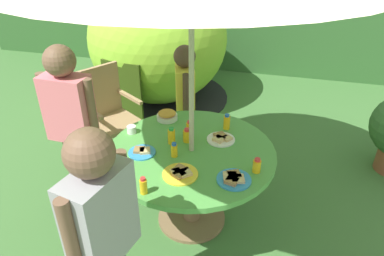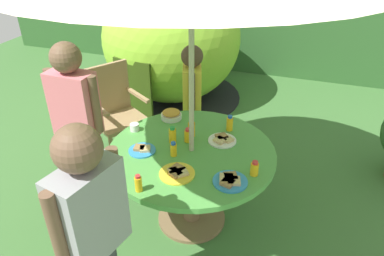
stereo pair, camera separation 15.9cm
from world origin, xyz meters
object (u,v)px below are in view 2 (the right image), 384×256
at_px(dome_tent, 172,40).
at_px(child_in_pink_shirt, 74,104).
at_px(wooden_chair, 115,109).
at_px(juice_bottle_mid_left, 173,135).
at_px(cup_near, 135,127).
at_px(child_in_grey_shirt, 90,211).
at_px(juice_bottle_far_left, 174,149).
at_px(snack_bowl, 171,115).
at_px(plate_front_edge, 222,140).
at_px(juice_bottle_near_right, 192,129).
at_px(juice_bottle_near_left, 230,123).
at_px(juice_bottle_spot_a, 138,184).
at_px(plate_far_right, 230,180).
at_px(child_in_yellow_shirt, 192,89).
at_px(plate_center_front, 177,173).
at_px(juice_bottle_mid_right, 254,169).
at_px(garden_table, 192,166).
at_px(juice_bottle_center_back, 188,135).
at_px(plate_back_edge, 142,150).

xyz_separation_m(dome_tent, child_in_pink_shirt, (-0.00, -2.09, 0.09)).
relative_size(wooden_chair, juice_bottle_mid_left, 7.23).
height_order(juice_bottle_mid_left, cup_near, juice_bottle_mid_left).
height_order(child_in_grey_shirt, juice_bottle_far_left, child_in_grey_shirt).
height_order(snack_bowl, plate_front_edge, snack_bowl).
height_order(dome_tent, snack_bowl, dome_tent).
height_order(juice_bottle_near_right, juice_bottle_mid_left, same).
height_order(snack_bowl, juice_bottle_near_left, juice_bottle_near_left).
relative_size(snack_bowl, juice_bottle_spot_a, 1.48).
bearing_deg(juice_bottle_far_left, plate_far_right, -20.10).
distance_m(child_in_yellow_shirt, juice_bottle_near_right, 0.71).
relative_size(child_in_grey_shirt, snack_bowl, 7.91).
height_order(juice_bottle_near_left, juice_bottle_near_right, juice_bottle_near_right).
distance_m(dome_tent, snack_bowl, 1.87).
distance_m(child_in_grey_shirt, plate_front_edge, 1.22).
bearing_deg(child_in_pink_shirt, plate_center_front, -16.69).
bearing_deg(juice_bottle_mid_right, cup_near, 165.44).
height_order(garden_table, juice_bottle_far_left, juice_bottle_far_left).
distance_m(plate_far_right, juice_bottle_near_right, 0.61).
height_order(dome_tent, child_in_pink_shirt, dome_tent).
height_order(wooden_chair, child_in_grey_shirt, child_in_grey_shirt).
bearing_deg(garden_table, plate_center_front, -89.88).
distance_m(child_in_pink_shirt, plate_far_right, 1.38).
bearing_deg(snack_bowl, wooden_chair, 160.20).
height_order(child_in_grey_shirt, plate_front_edge, child_in_grey_shirt).
relative_size(child_in_grey_shirt, juice_bottle_near_right, 10.43).
bearing_deg(juice_bottle_near_left, dome_tent, 123.61).
relative_size(juice_bottle_far_left, juice_bottle_center_back, 1.01).
bearing_deg(child_in_pink_shirt, child_in_grey_shirt, -50.03).
bearing_deg(plate_far_right, juice_bottle_mid_left, 148.17).
bearing_deg(wooden_chair, child_in_grey_shirt, -121.15).
relative_size(plate_back_edge, juice_bottle_spot_a, 1.68).
distance_m(child_in_yellow_shirt, juice_bottle_near_left, 0.69).
bearing_deg(juice_bottle_spot_a, juice_bottle_far_left, 80.79).
distance_m(plate_far_right, juice_bottle_center_back, 0.56).
bearing_deg(juice_bottle_mid_left, cup_near, 169.22).
height_order(child_in_yellow_shirt, juice_bottle_center_back, child_in_yellow_shirt).
bearing_deg(snack_bowl, child_in_yellow_shirt, 86.80).
distance_m(dome_tent, child_in_yellow_shirt, 1.45).
height_order(plate_center_front, juice_bottle_center_back, juice_bottle_center_back).
relative_size(plate_far_right, juice_bottle_mid_left, 1.70).
xyz_separation_m(wooden_chair, juice_bottle_near_right, (0.94, -0.46, 0.21)).
height_order(garden_table, juice_bottle_near_left, juice_bottle_near_left).
height_order(child_in_grey_shirt, juice_bottle_mid_right, child_in_grey_shirt).
xyz_separation_m(juice_bottle_far_left, juice_bottle_mid_right, (0.58, -0.04, -0.00)).
height_order(child_in_pink_shirt, plate_center_front, child_in_pink_shirt).
distance_m(juice_bottle_center_back, juice_bottle_mid_left, 0.12).
xyz_separation_m(child_in_grey_shirt, juice_bottle_center_back, (0.16, 1.05, -0.14)).
distance_m(plate_front_edge, juice_bottle_center_back, 0.26).
xyz_separation_m(child_in_grey_shirt, juice_bottle_mid_right, (0.70, 0.81, -0.14)).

